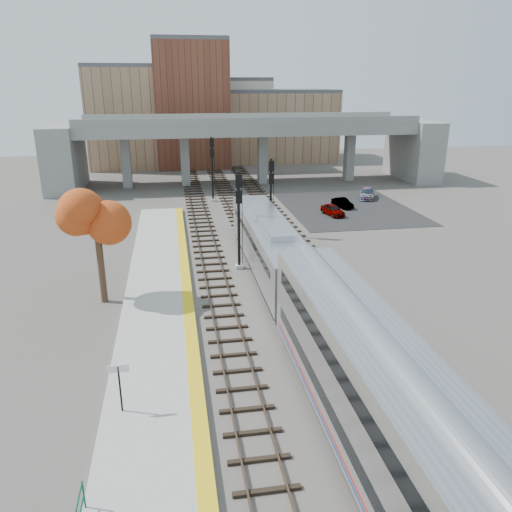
{
  "coord_description": "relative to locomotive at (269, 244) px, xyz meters",
  "views": [
    {
      "loc": [
        -5.93,
        -25.78,
        13.84
      ],
      "look_at": [
        -0.5,
        6.21,
        2.5
      ],
      "focal_mm": 35.0,
      "sensor_mm": 36.0,
      "label": 1
    }
  ],
  "objects": [
    {
      "name": "signal_mast_mid",
      "position": [
        2.0,
        9.39,
        1.39
      ],
      "size": [
        0.6,
        0.64,
        7.3
      ],
      "color": "#9E9E99",
      "rests_on": "ground"
    },
    {
      "name": "yellow_strip",
      "position": [
        -6.35,
        -9.28,
        -1.92
      ],
      "size": [
        0.7,
        60.0,
        0.01
      ],
      "primitive_type": "cube",
      "color": "yellow",
      "rests_on": "platform"
    },
    {
      "name": "tree",
      "position": [
        -11.8,
        -3.4,
        3.7
      ],
      "size": [
        3.6,
        3.6,
        8.06
      ],
      "color": "#382619",
      "rests_on": "ground"
    },
    {
      "name": "overpass",
      "position": [
        3.92,
        35.72,
        3.53
      ],
      "size": [
        54.0,
        12.0,
        9.5
      ],
      "color": "slate",
      "rests_on": "ground"
    },
    {
      "name": "locomotive",
      "position": [
        0.0,
        0.0,
        0.0
      ],
      "size": [
        3.02,
        19.05,
        4.1
      ],
      "color": "#A8AAB2",
      "rests_on": "ground"
    },
    {
      "name": "signal_mast_near",
      "position": [
        -2.1,
        1.21,
        1.61
      ],
      "size": [
        0.6,
        0.64,
        7.62
      ],
      "color": "#9E9E99",
      "rests_on": "ground"
    },
    {
      "name": "car_c",
      "position": [
        17.0,
        23.19,
        -1.61
      ],
      "size": [
        3.23,
        4.65,
        1.25
      ],
      "primitive_type": "imported",
      "rotation": [
        0.0,
        0.0,
        -0.38
      ],
      "color": "#99999E",
      "rests_on": "parking_lot"
    },
    {
      "name": "coach",
      "position": [
        -0.0,
        -22.61,
        0.52
      ],
      "size": [
        3.03,
        25.0,
        5.0
      ],
      "color": "#A8AAB2",
      "rests_on": "ground"
    },
    {
      "name": "signal_mast_far",
      "position": [
        -2.1,
        24.89,
        1.69
      ],
      "size": [
        0.6,
        0.64,
        7.74
      ],
      "color": "#9E9E99",
      "rests_on": "ground"
    },
    {
      "name": "platform",
      "position": [
        -8.25,
        -9.28,
        -2.1
      ],
      "size": [
        4.5,
        60.0,
        0.35
      ],
      "primitive_type": "cube",
      "color": "#9E9E99",
      "rests_on": "ground"
    },
    {
      "name": "parking_lot",
      "position": [
        13.0,
        18.72,
        -2.26
      ],
      "size": [
        14.0,
        18.0,
        0.04
      ],
      "primitive_type": "cube",
      "color": "black",
      "rests_on": "ground"
    },
    {
      "name": "tracks",
      "position": [
        -0.07,
        3.22,
        -2.2
      ],
      "size": [
        10.7,
        95.0,
        0.25
      ],
      "color": "black",
      "rests_on": "ground"
    },
    {
      "name": "car_b",
      "position": [
        12.45,
        19.09,
        -1.7
      ],
      "size": [
        1.85,
        3.45,
        1.08
      ],
      "primitive_type": "imported",
      "rotation": [
        0.0,
        0.0,
        0.22
      ],
      "color": "#99999E",
      "rests_on": "parking_lot"
    },
    {
      "name": "buildings_far",
      "position": [
        0.26,
        57.29,
        5.6
      ],
      "size": [
        43.0,
        21.0,
        20.6
      ],
      "color": "#A27D5E",
      "rests_on": "ground"
    },
    {
      "name": "car_a",
      "position": [
        10.22,
        15.85,
        -1.64
      ],
      "size": [
        2.15,
        3.75,
        1.2
      ],
      "primitive_type": "imported",
      "rotation": [
        0.0,
        0.0,
        0.22
      ],
      "color": "#99999E",
      "rests_on": "parking_lot"
    },
    {
      "name": "station_sign",
      "position": [
        -9.61,
        -16.13,
        -0.3
      ],
      "size": [
        0.9,
        0.08,
        2.27
      ],
      "rotation": [
        0.0,
        0.0,
        0.04
      ],
      "color": "black",
      "rests_on": "platform"
    },
    {
      "name": "ground",
      "position": [
        -1.0,
        -9.28,
        -2.28
      ],
      "size": [
        160.0,
        160.0,
        0.0
      ],
      "primitive_type": "plane",
      "color": "#47423D",
      "rests_on": "ground"
    }
  ]
}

